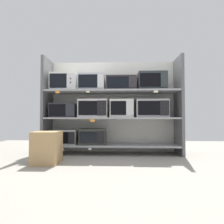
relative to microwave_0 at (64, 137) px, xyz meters
The scene contains 24 objects.
ground 1.38m from the microwave_0, 48.04° to the right, with size 6.41×6.00×0.02m, color gray.
back_panel 1.10m from the microwave_0, 17.15° to the left, with size 2.61×0.04×1.79m, color beige.
upright_left 0.68m from the microwave_0, behind, with size 0.05×0.50×1.79m, color #5B5B5E.
upright_right 2.21m from the microwave_0, ahead, with size 0.05×0.50×1.79m, color #5B5B5E.
shelf_0 0.91m from the microwave_0, ahead, with size 2.41×0.50×0.03m, color #99999E.
microwave_0 is the anchor object (origin of this frame).
microwave_1 0.54m from the microwave_0, ahead, with size 0.48×0.39×0.29m.
price_tag_0 0.32m from the microwave_0, 81.91° to the right, with size 0.06×0.00×0.05m, color white.
price_tag_1 0.61m from the microwave_0, 25.65° to the right, with size 0.05×0.00×0.03m, color white.
shelf_1 0.96m from the microwave_0, ahead, with size 2.41×0.50×0.03m, color #99999E.
microwave_2 0.49m from the microwave_0, behind, with size 0.48×0.37×0.26m.
microwave_3 0.76m from the microwave_0, ahead, with size 0.54×0.35×0.33m.
microwave_4 1.20m from the microwave_0, ahead, with size 0.43×0.37×0.33m.
microwave_5 1.71m from the microwave_0, ahead, with size 0.58×0.41×0.33m.
price_tag_2 0.69m from the microwave_0, 24.00° to the right, with size 0.08×0.00×0.04m, color orange.
shelf_2 1.23m from the microwave_0, ahead, with size 2.41×0.50×0.03m, color #99999E.
microwave_6 1.03m from the microwave_0, behind, with size 0.49×0.35×0.33m.
microwave_7 1.14m from the microwave_0, ahead, with size 0.48×0.34×0.31m.
microwave_8 1.46m from the microwave_0, ahead, with size 0.55×0.38×0.26m.
microwave_9 1.93m from the microwave_0, ahead, with size 0.52×0.37×0.33m.
price_tag_3 0.85m from the microwave_0, 102.09° to the right, with size 0.07×0.00×0.04m, color orange.
price_tag_4 0.98m from the microwave_0, 27.58° to the right, with size 0.06×0.00×0.03m, color beige.
price_tag_5 1.87m from the microwave_0, ahead, with size 0.08×0.00×0.04m, color beige.
shipping_carton 0.78m from the microwave_0, 92.04° to the right, with size 0.36×0.36×0.47m, color tan.
Camera 1 is at (0.14, -3.50, 0.67)m, focal length 30.09 mm.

